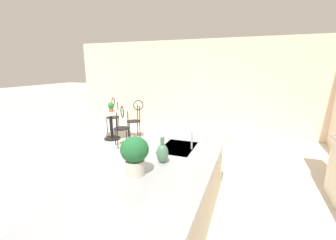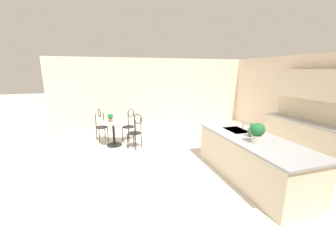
{
  "view_description": "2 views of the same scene",
  "coord_description": "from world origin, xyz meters",
  "px_view_note": "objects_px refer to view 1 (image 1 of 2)",
  "views": [
    {
      "loc": [
        2.32,
        1.68,
        1.93
      ],
      "look_at": [
        -1.59,
        0.21,
        0.93
      ],
      "focal_mm": 23.74,
      "sensor_mm": 36.0,
      "label": 1
    },
    {
      "loc": [
        3.64,
        -1.98,
        2.24
      ],
      "look_at": [
        -0.93,
        -0.58,
        1.1
      ],
      "focal_mm": 22.12,
      "sensor_mm": 36.0,
      "label": 2
    }
  ],
  "objects_px": {
    "chair_near_window": "(113,113)",
    "potted_plant_on_table": "(111,107)",
    "bistro_table": "(111,123)",
    "chair_by_island": "(122,124)",
    "potted_plant_counter_near": "(135,153)",
    "chair_toward_desk": "(135,117)",
    "vase_on_counter": "(162,153)"
  },
  "relations": [
    {
      "from": "chair_near_window",
      "to": "bistro_table",
      "type": "bearing_deg",
      "value": 30.4
    },
    {
      "from": "chair_near_window",
      "to": "potted_plant_on_table",
      "type": "bearing_deg",
      "value": 31.04
    },
    {
      "from": "vase_on_counter",
      "to": "chair_near_window",
      "type": "bearing_deg",
      "value": -139.08
    },
    {
      "from": "chair_near_window",
      "to": "vase_on_counter",
      "type": "xyz_separation_m",
      "value": [
        3.46,
        3.0,
        0.46
      ]
    },
    {
      "from": "chair_by_island",
      "to": "potted_plant_on_table",
      "type": "height_order",
      "value": "chair_by_island"
    },
    {
      "from": "vase_on_counter",
      "to": "chair_by_island",
      "type": "bearing_deg",
      "value": -139.84
    },
    {
      "from": "chair_near_window",
      "to": "chair_toward_desk",
      "type": "bearing_deg",
      "value": 75.61
    },
    {
      "from": "bistro_table",
      "to": "chair_by_island",
      "type": "bearing_deg",
      "value": 54.29
    },
    {
      "from": "chair_toward_desk",
      "to": "potted_plant_counter_near",
      "type": "bearing_deg",
      "value": 28.79
    },
    {
      "from": "chair_near_window",
      "to": "chair_toward_desk",
      "type": "relative_size",
      "value": 1.0
    },
    {
      "from": "chair_near_window",
      "to": "chair_by_island",
      "type": "height_order",
      "value": "same"
    },
    {
      "from": "chair_toward_desk",
      "to": "potted_plant_on_table",
      "type": "distance_m",
      "value": 0.72
    },
    {
      "from": "bistro_table",
      "to": "potted_plant_on_table",
      "type": "relative_size",
      "value": 3.39
    },
    {
      "from": "chair_by_island",
      "to": "potted_plant_on_table",
      "type": "xyz_separation_m",
      "value": [
        -0.56,
        -0.67,
        0.3
      ]
    },
    {
      "from": "bistro_table",
      "to": "chair_near_window",
      "type": "bearing_deg",
      "value": -149.6
    },
    {
      "from": "chair_by_island",
      "to": "bistro_table",
      "type": "bearing_deg",
      "value": -125.71
    },
    {
      "from": "potted_plant_on_table",
      "to": "vase_on_counter",
      "type": "height_order",
      "value": "vase_on_counter"
    },
    {
      "from": "potted_plant_counter_near",
      "to": "potted_plant_on_table",
      "type": "bearing_deg",
      "value": -142.31
    },
    {
      "from": "chair_toward_desk",
      "to": "potted_plant_on_table",
      "type": "xyz_separation_m",
      "value": [
        0.27,
        -0.59,
        0.3
      ]
    },
    {
      "from": "chair_near_window",
      "to": "chair_by_island",
      "type": "distance_m",
      "value": 1.44
    },
    {
      "from": "chair_by_island",
      "to": "vase_on_counter",
      "type": "relative_size",
      "value": 3.62
    },
    {
      "from": "bistro_table",
      "to": "chair_by_island",
      "type": "xyz_separation_m",
      "value": [
        0.44,
        0.61,
        0.13
      ]
    },
    {
      "from": "potted_plant_counter_near",
      "to": "chair_toward_desk",
      "type": "bearing_deg",
      "value": -151.21
    },
    {
      "from": "potted_plant_on_table",
      "to": "potted_plant_counter_near",
      "type": "height_order",
      "value": "potted_plant_counter_near"
    },
    {
      "from": "bistro_table",
      "to": "potted_plant_counter_near",
      "type": "bearing_deg",
      "value": 38.03
    },
    {
      "from": "chair_near_window",
      "to": "vase_on_counter",
      "type": "bearing_deg",
      "value": 40.92
    },
    {
      "from": "potted_plant_on_table",
      "to": "vase_on_counter",
      "type": "relative_size",
      "value": 0.82
    },
    {
      "from": "chair_by_island",
      "to": "chair_toward_desk",
      "type": "distance_m",
      "value": 0.84
    },
    {
      "from": "chair_by_island",
      "to": "potted_plant_counter_near",
      "type": "distance_m",
      "value": 3.38
    },
    {
      "from": "chair_near_window",
      "to": "chair_toward_desk",
      "type": "xyz_separation_m",
      "value": [
        0.23,
        0.89,
        0.0
      ]
    },
    {
      "from": "chair_near_window",
      "to": "vase_on_counter",
      "type": "height_order",
      "value": "vase_on_counter"
    },
    {
      "from": "chair_toward_desk",
      "to": "potted_plant_counter_near",
      "type": "distance_m",
      "value": 4.12
    }
  ]
}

